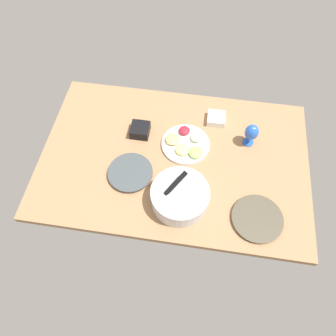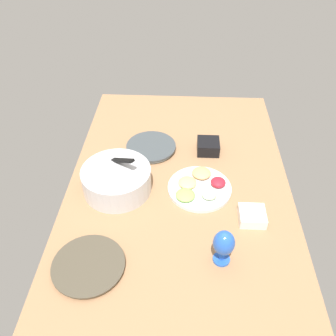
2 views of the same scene
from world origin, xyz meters
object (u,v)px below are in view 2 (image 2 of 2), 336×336
dinner_plate_left (89,266)px  square_bowl_black (208,146)px  square_bowl_white (252,215)px  dinner_plate_right (151,147)px  fruit_platter (200,187)px  hurricane_glass_blue (224,244)px  mixing_bowl (117,179)px

dinner_plate_left → square_bowl_black: (72.88, -47.24, 2.48)cm
square_bowl_white → square_bowl_black: square_bowl_black is taller
dinner_plate_right → fruit_platter: 38.36cm
hurricane_glass_blue → square_bowl_white: 26.27cm
square_bowl_black → dinner_plate_right: bearing=89.9°
dinner_plate_right → square_bowl_black: bearing=-90.1°
dinner_plate_left → hurricane_glass_blue: size_ratio=1.74×
dinner_plate_left → fruit_platter: (43.78, -42.34, 0.70)cm
fruit_platter → square_bowl_white: 27.72cm
dinner_plate_right → hurricane_glass_blue: hurricane_glass_blue is taller
dinner_plate_right → fruit_platter: size_ratio=0.89×
square_bowl_white → dinner_plate_left: bearing=112.6°
square_bowl_white → dinner_plate_right: bearing=45.3°
hurricane_glass_blue → fruit_platter: bearing=11.5°
dinner_plate_left → square_bowl_white: bearing=-67.4°
mixing_bowl → fruit_platter: 38.22cm
mixing_bowl → square_bowl_white: bearing=-104.8°
fruit_platter → dinner_plate_left: bearing=136.0°
dinner_plate_left → mixing_bowl: 43.03cm
dinner_plate_left → mixing_bowl: mixing_bowl is taller
dinner_plate_left → mixing_bowl: bearing=-5.9°
dinner_plate_left → square_bowl_white: square_bowl_white is taller
square_bowl_white → square_bowl_black: 49.20cm
dinner_plate_left → square_bowl_white: size_ratio=2.50×
dinner_plate_right → mixing_bowl: (-30.44, 12.98, 4.93)cm
mixing_bowl → hurricane_glass_blue: 58.71cm
hurricane_glass_blue → square_bowl_white: (20.96, -14.09, -7.24)cm
mixing_bowl → square_bowl_white: 61.90cm
dinner_plate_left → square_bowl_black: size_ratio=2.43×
mixing_bowl → dinner_plate_right: bearing=-23.1°
fruit_platter → dinner_plate_right: bearing=40.6°
fruit_platter → hurricane_glass_blue: size_ratio=1.85×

